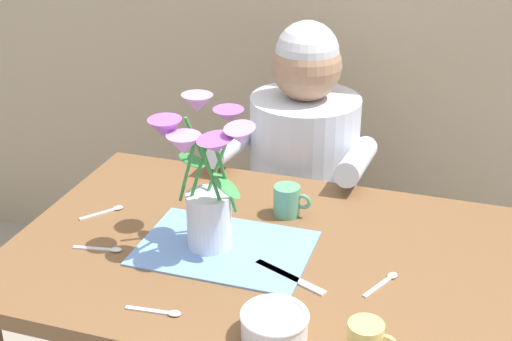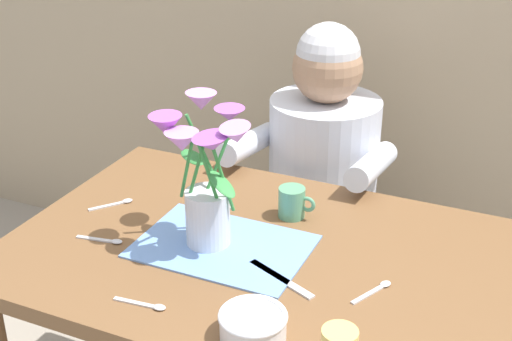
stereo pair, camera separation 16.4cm
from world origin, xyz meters
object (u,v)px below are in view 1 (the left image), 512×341
object	(u,v)px
flower_vase	(205,178)
ceramic_bowl	(274,324)
tea_cup	(289,201)
dinner_knife	(290,277)
seated_person	(302,197)

from	to	relation	value
flower_vase	ceramic_bowl	xyz separation A→B (m)	(0.25, -0.27, -0.15)
tea_cup	dinner_knife	bearing A→B (deg)	-74.02
flower_vase	dinner_knife	size ratio (longest dim) A/B	1.80
seated_person	ceramic_bowl	size ratio (longest dim) A/B	8.35
seated_person	dinner_knife	xyz separation A→B (m)	(0.15, -0.71, 0.18)
flower_vase	tea_cup	distance (m)	0.29
ceramic_bowl	dinner_knife	size ratio (longest dim) A/B	0.72
ceramic_bowl	dinner_knife	xyz separation A→B (m)	(-0.03, 0.20, -0.03)
flower_vase	tea_cup	size ratio (longest dim) A/B	3.69
seated_person	ceramic_bowl	xyz separation A→B (m)	(0.18, -0.91, 0.21)
flower_vase	ceramic_bowl	world-z (taller)	flower_vase
seated_person	flower_vase	size ratio (longest dim) A/B	3.31
flower_vase	ceramic_bowl	size ratio (longest dim) A/B	2.52
ceramic_bowl	tea_cup	xyz separation A→B (m)	(-0.10, 0.48, 0.01)
seated_person	flower_vase	distance (m)	0.73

